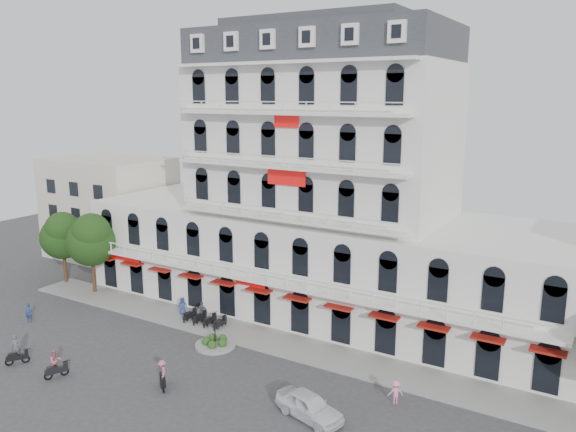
# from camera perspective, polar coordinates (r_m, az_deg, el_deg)

# --- Properties ---
(ground) EXTENTS (120.00, 120.00, 0.00)m
(ground) POSITION_cam_1_polar(r_m,az_deg,el_deg) (39.95, -9.41, -17.04)
(ground) COLOR #38383A
(ground) RESTS_ON ground
(sidewalk) EXTENTS (53.00, 4.00, 0.16)m
(sidewalk) POSITION_cam_1_polar(r_m,az_deg,el_deg) (46.33, -2.05, -12.47)
(sidewalk) COLOR gray
(sidewalk) RESTS_ON ground
(main_building) EXTENTS (45.00, 15.00, 25.80)m
(main_building) POSITION_cam_1_polar(r_m,az_deg,el_deg) (50.77, 3.40, 1.45)
(main_building) COLOR silver
(main_building) RESTS_ON ground
(flank_building_west) EXTENTS (14.00, 10.00, 12.00)m
(flank_building_west) POSITION_cam_1_polar(r_m,az_deg,el_deg) (71.63, -17.62, 0.83)
(flank_building_west) COLOR beige
(flank_building_west) RESTS_ON ground
(traffic_island) EXTENTS (3.20, 3.20, 1.60)m
(traffic_island) POSITION_cam_1_polar(r_m,az_deg,el_deg) (45.66, -7.40, -12.71)
(traffic_island) COLOR gray
(traffic_island) RESTS_ON ground
(parked_scooter_row) EXTENTS (4.40, 1.80, 1.10)m
(parked_scooter_row) POSITION_cam_1_polar(r_m,az_deg,el_deg) (49.68, -8.44, -10.94)
(parked_scooter_row) COLOR black
(parked_scooter_row) RESTS_ON ground
(tree_west_outer) EXTENTS (4.50, 4.48, 7.76)m
(tree_west_outer) POSITION_cam_1_polar(r_m,az_deg,el_deg) (62.53, -21.95, -1.70)
(tree_west_outer) COLOR #382314
(tree_west_outer) RESTS_ON ground
(tree_west_inner) EXTENTS (4.76, 4.76, 8.25)m
(tree_west_inner) POSITION_cam_1_polar(r_m,az_deg,el_deg) (58.30, -19.38, -2.13)
(tree_west_inner) COLOR #382314
(tree_west_inner) RESTS_ON ground
(parked_car) EXTENTS (4.99, 3.02, 1.59)m
(parked_car) POSITION_cam_1_polar(r_m,az_deg,el_deg) (36.25, 2.18, -18.71)
(parked_car) COLOR white
(parked_car) RESTS_ON ground
(rider_west) EXTENTS (1.14, 1.47, 2.30)m
(rider_west) POSITION_cam_1_polar(r_m,az_deg,el_deg) (46.73, -25.88, -12.21)
(rider_west) COLOR black
(rider_west) RESTS_ON ground
(rider_southwest) EXTENTS (0.92, 1.61, 2.10)m
(rider_southwest) POSITION_cam_1_polar(r_m,az_deg,el_deg) (43.60, -22.54, -13.68)
(rider_southwest) COLOR black
(rider_southwest) RESTS_ON ground
(rider_center) EXTENTS (1.33, 1.29, 2.03)m
(rider_center) POSITION_cam_1_polar(r_m,az_deg,el_deg) (40.08, -12.65, -15.37)
(rider_center) COLOR black
(rider_center) RESTS_ON ground
(pedestrian_left) EXTENTS (1.01, 0.94, 1.74)m
(pedestrian_left) POSITION_cam_1_polar(r_m,az_deg,el_deg) (51.73, -10.66, -9.03)
(pedestrian_left) COLOR navy
(pedestrian_left) RESTS_ON ground
(pedestrian_mid) EXTENTS (1.10, 0.64, 1.76)m
(pedestrian_mid) POSITION_cam_1_polar(r_m,az_deg,el_deg) (50.35, -8.73, -9.54)
(pedestrian_mid) COLOR #53555A
(pedestrian_mid) RESTS_ON ground
(pedestrian_right) EXTENTS (1.18, 1.08, 1.59)m
(pedestrian_right) POSITION_cam_1_polar(r_m,az_deg,el_deg) (38.23, 10.86, -17.18)
(pedestrian_right) COLOR pink
(pedestrian_right) RESTS_ON ground
(pedestrian_far) EXTENTS (0.74, 0.64, 1.71)m
(pedestrian_far) POSITION_cam_1_polar(r_m,az_deg,el_deg) (54.47, -24.85, -8.90)
(pedestrian_far) COLOR navy
(pedestrian_far) RESTS_ON ground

